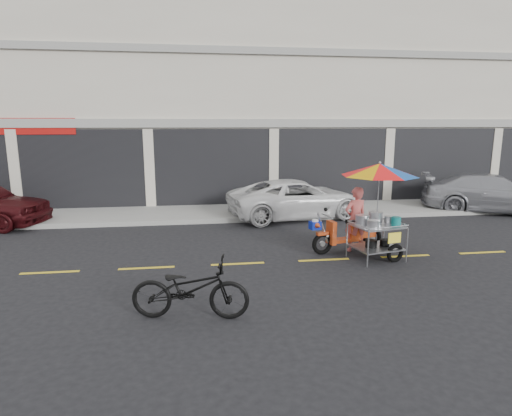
{
  "coord_description": "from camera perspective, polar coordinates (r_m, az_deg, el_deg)",
  "views": [
    {
      "loc": [
        -2.89,
        -9.13,
        3.11
      ],
      "look_at": [
        -1.5,
        0.6,
        1.15
      ],
      "focal_mm": 30.0,
      "sensor_mm": 36.0,
      "label": 1
    }
  ],
  "objects": [
    {
      "name": "silver_pickup",
      "position": [
        17.22,
        28.93,
        1.73
      ],
      "size": [
        5.02,
        3.57,
        1.35
      ],
      "primitive_type": "imported",
      "rotation": [
        0.0,
        0.0,
        1.16
      ],
      "color": "#9D9EA5",
      "rests_on": "ground"
    },
    {
      "name": "food_vendor_rig",
      "position": [
        10.3,
        14.89,
        1.49
      ],
      "size": [
        2.53,
        2.06,
        2.27
      ],
      "rotation": [
        0.0,
        0.0,
        0.21
      ],
      "color": "black",
      "rests_on": "ground"
    },
    {
      "name": "ground",
      "position": [
        10.07,
        9.03,
        -6.86
      ],
      "size": [
        90.0,
        90.0,
        0.0
      ],
      "primitive_type": "plane",
      "color": "black"
    },
    {
      "name": "centerline",
      "position": [
        10.07,
        9.03,
        -6.84
      ],
      "size": [
        42.0,
        0.1,
        0.01
      ],
      "primitive_type": "cube",
      "color": "gold",
      "rests_on": "ground"
    },
    {
      "name": "sidewalk",
      "position": [
        15.22,
        2.99,
        -0.24
      ],
      "size": [
        45.0,
        3.0,
        0.15
      ],
      "primitive_type": "cube",
      "color": "gray",
      "rests_on": "ground"
    },
    {
      "name": "shophouse_block",
      "position": [
        20.56,
        8.26,
        14.31
      ],
      "size": [
        36.0,
        8.11,
        10.4
      ],
      "color": "beige",
      "rests_on": "ground"
    },
    {
      "name": "white_pickup",
      "position": [
        14.28,
        5.48,
        1.25
      ],
      "size": [
        4.88,
        2.9,
        1.27
      ],
      "primitive_type": "imported",
      "rotation": [
        0.0,
        0.0,
        1.75
      ],
      "color": "white",
      "rests_on": "ground"
    },
    {
      "name": "near_bicycle",
      "position": [
        7.05,
        -8.76,
        -10.61
      ],
      "size": [
        1.98,
        0.97,
        1.0
      ],
      "primitive_type": "imported",
      "rotation": [
        0.0,
        0.0,
        1.4
      ],
      "color": "black",
      "rests_on": "ground"
    }
  ]
}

